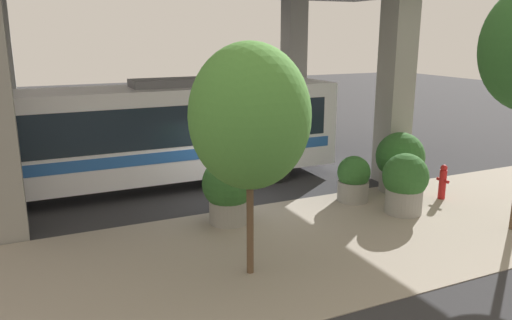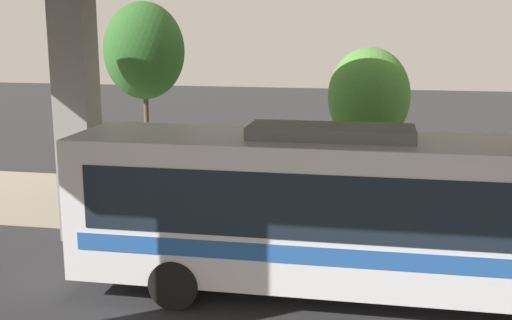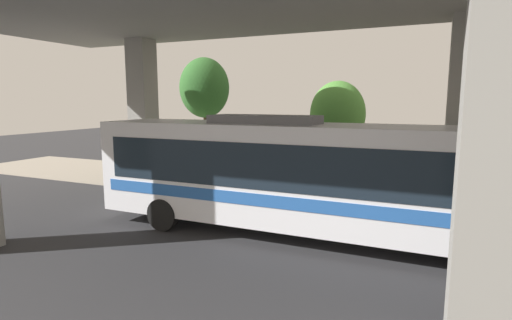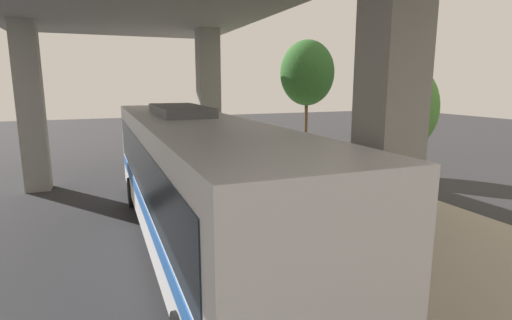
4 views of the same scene
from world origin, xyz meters
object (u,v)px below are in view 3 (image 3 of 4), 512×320
Objects in this scene: street_tree_near at (338,114)px; fire_hydrant at (175,172)px; bus at (306,173)px; planter_extra at (211,177)px; planter_middle at (303,178)px; planter_back at (171,168)px; street_tree_far at (204,88)px; planter_front at (215,166)px.

fire_hydrant is at bearing -74.81° from street_tree_near.
street_tree_near reaches higher than fire_hydrant.
bus is 7.04m from street_tree_near.
planter_extra is 6.22m from street_tree_near.
bus is at bearing 58.64° from fire_hydrant.
planter_middle is 6.03m from planter_back.
planter_middle is 4.10m from planter_extra.
planter_extra is 0.23× the size of street_tree_far.
fire_hydrant is 0.18× the size of street_tree_far.
planter_back is at bearing -64.35° from street_tree_near.
planter_back is 7.79m from street_tree_near.
street_tree_near is at bearing -174.67° from bus.
street_tree_far reaches higher than planter_extra.
bus reaches higher than planter_middle.
planter_back is 1.37× the size of planter_extra.
street_tree_near is (-2.91, 0.66, 2.43)m from planter_middle.
planter_middle is (-3.96, -1.30, -0.99)m from bus.
fire_hydrant is 8.12m from street_tree_near.
street_tree_far reaches higher than bus.
planter_front is (-5.35, -6.07, -1.03)m from bus.
bus is 6.76m from planter_extra.
street_tree_near is (-2.00, 7.35, 2.82)m from fire_hydrant.
planter_front is 4.97m from planter_middle.
planter_extra is (1.00, 2.59, 0.14)m from fire_hydrant.
street_tree_far is (-2.15, -1.78, 3.73)m from planter_front.
fire_hydrant is at bearing -97.76° from planter_middle.
street_tree_far is at bearing -140.42° from planter_front.
planter_middle is 0.37× the size of street_tree_near.
planter_extra is at bearing -57.84° from street_tree_near.
bus is at bearing 54.34° from planter_extra.
bus is 2.67× the size of street_tree_near.
planter_middle is at bearing -12.83° from street_tree_near.
street_tree_far is (-7.49, -7.85, 2.70)m from bus.
street_tree_far reaches higher than planter_middle.
planter_back is at bearing -87.12° from planter_middle.
bus reaches higher than planter_front.
bus is 8.16m from planter_front.
street_tree_near is (-3.21, 6.68, 2.40)m from planter_back.
bus is 9.46m from fire_hydrant.
planter_extra reaches higher than fire_hydrant.
planter_middle reaches higher than planter_front.
street_tree_near is (-1.52, 5.43, 2.47)m from planter_front.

